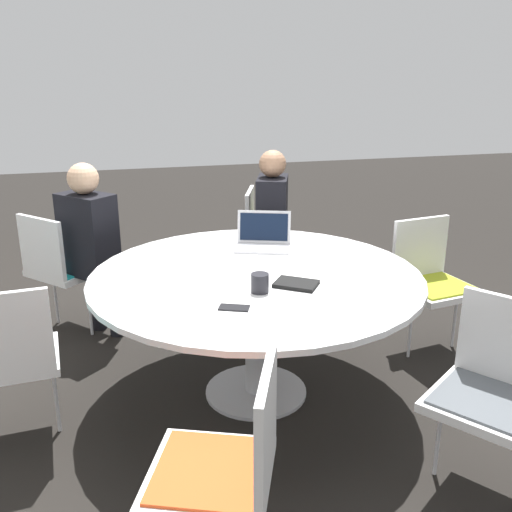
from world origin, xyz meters
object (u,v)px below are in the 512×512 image
at_px(chair_2, 8,353).
at_px(chair_3, 229,460).
at_px(chair_4, 493,383).
at_px(cell_phone, 234,308).
at_px(person_0, 274,217).
at_px(laptop, 263,239).
at_px(person_1, 91,239).
at_px(spiral_notebook, 296,284).
at_px(chair_5, 431,275).
at_px(coffee_cup, 260,283).
at_px(chair_0, 266,233).
at_px(chair_1, 60,263).

height_order(chair_2, chair_3, same).
relative_size(chair_4, cell_phone, 5.51).
relative_size(person_0, laptop, 3.13).
relative_size(chair_4, person_1, 0.71).
bearing_deg(spiral_notebook, person_0, -12.28).
distance_m(laptop, spiral_notebook, 0.67).
height_order(chair_2, chair_4, same).
bearing_deg(person_0, person_1, -59.59).
bearing_deg(chair_5, coffee_cup, 13.28).
bearing_deg(person_0, chair_3, 0.20).
xyz_separation_m(person_0, coffee_cup, (-1.49, 0.52, 0.07)).
xyz_separation_m(chair_0, chair_2, (-1.66, 1.72, 0.00)).
distance_m(chair_2, chair_5, 2.51).
height_order(chair_2, person_0, person_0).
bearing_deg(laptop, chair_3, -89.21).
xyz_separation_m(chair_4, cell_phone, (0.56, 0.99, 0.22)).
height_order(chair_5, person_0, person_0).
xyz_separation_m(coffee_cup, cell_phone, (-0.16, 0.17, -0.04)).
height_order(spiral_notebook, coffee_cup, coffee_cup).
bearing_deg(chair_2, chair_0, 39.07).
distance_m(chair_0, chair_4, 2.49).
xyz_separation_m(chair_2, chair_5, (0.43, -2.48, 0.00)).
height_order(person_1, cell_phone, person_1).
bearing_deg(person_1, chair_3, -30.10).
relative_size(chair_0, spiral_notebook, 3.34).
bearing_deg(chair_4, coffee_cup, 13.51).
bearing_deg(chair_2, spiral_notebook, -6.93).
height_order(chair_0, person_1, person_1).
distance_m(chair_2, chair_4, 2.18).
height_order(chair_4, laptop, laptop).
bearing_deg(chair_0, chair_4, 27.16).
bearing_deg(chair_5, spiral_notebook, 15.30).
distance_m(chair_0, spiral_notebook, 1.75).
bearing_deg(spiral_notebook, coffee_cup, 100.22).
bearing_deg(cell_phone, chair_0, -19.84).
distance_m(chair_3, coffee_cup, 1.03).
bearing_deg(chair_4, person_0, -27.12).
height_order(chair_3, spiral_notebook, chair_3).
height_order(chair_5, person_1, person_1).
bearing_deg(chair_4, chair_2, 33.03).
height_order(chair_0, chair_2, same).
xyz_separation_m(chair_1, chair_2, (-1.29, 0.15, 0.00)).
height_order(chair_1, chair_4, same).
relative_size(chair_0, person_0, 0.71).
bearing_deg(chair_4, chair_3, 64.49).
xyz_separation_m(chair_2, person_1, (1.16, -0.38, 0.19)).
bearing_deg(laptop, spiral_notebook, -70.97).
bearing_deg(chair_2, cell_phone, -18.56).
height_order(chair_2, spiral_notebook, chair_2).
height_order(chair_1, cell_phone, chair_1).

